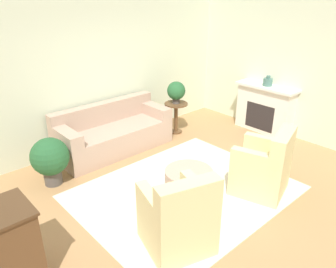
{
  "coord_description": "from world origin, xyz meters",
  "views": [
    {
      "loc": [
        -3.03,
        -2.96,
        2.85
      ],
      "look_at": [
        0.15,
        0.55,
        0.75
      ],
      "focal_mm": 35.0,
      "sensor_mm": 36.0,
      "label": 1
    }
  ],
  "objects": [
    {
      "name": "ground_plane",
      "position": [
        0.0,
        0.0,
        0.0
      ],
      "size": [
        16.0,
        16.0,
        0.0
      ],
      "primitive_type": "plane",
      "color": "#AD7F51"
    },
    {
      "name": "wall_back",
      "position": [
        0.0,
        2.48,
        1.4
      ],
      "size": [
        8.85,
        0.12,
        2.8
      ],
      "color": "beige",
      "rests_on": "ground_plane"
    },
    {
      "name": "wall_right",
      "position": [
        3.21,
        0.0,
        1.4
      ],
      "size": [
        0.12,
        10.29,
        2.8
      ],
      "color": "beige",
      "rests_on": "ground_plane"
    },
    {
      "name": "rug",
      "position": [
        0.0,
        0.0,
        0.01
      ],
      "size": [
        3.13,
        2.5,
        0.01
      ],
      "color": "beige",
      "rests_on": "ground_plane"
    },
    {
      "name": "couch",
      "position": [
        0.03,
        1.97,
        0.33
      ],
      "size": [
        2.18,
        0.86,
        0.88
      ],
      "color": "tan",
      "rests_on": "ground_plane"
    },
    {
      "name": "armchair_left",
      "position": [
        -0.89,
        -0.78,
        0.4
      ],
      "size": [
        0.92,
        0.92,
        1.02
      ],
      "color": "beige",
      "rests_on": "rug"
    },
    {
      "name": "armchair_right",
      "position": [
        0.89,
        -0.78,
        0.4
      ],
      "size": [
        0.92,
        0.92,
        1.02
      ],
      "color": "beige",
      "rests_on": "rug"
    },
    {
      "name": "ottoman_table",
      "position": [
        -0.02,
        -0.1,
        0.28
      ],
      "size": [
        0.71,
        0.71,
        0.42
      ],
      "color": "tan",
      "rests_on": "rug"
    },
    {
      "name": "side_table",
      "position": [
        1.48,
        1.77,
        0.44
      ],
      "size": [
        0.49,
        0.49,
        0.66
      ],
      "color": "brown",
      "rests_on": "ground_plane"
    },
    {
      "name": "fireplace",
      "position": [
        2.96,
        0.56,
        0.53
      ],
      "size": [
        0.44,
        1.31,
        1.01
      ],
      "color": "silver",
      "rests_on": "ground_plane"
    },
    {
      "name": "vase_mantel_near",
      "position": [
        2.95,
        0.56,
        1.1
      ],
      "size": [
        0.19,
        0.19,
        0.21
      ],
      "color": "#477066",
      "rests_on": "fireplace"
    },
    {
      "name": "potted_plant_on_side_table",
      "position": [
        1.48,
        1.77,
        0.92
      ],
      "size": [
        0.38,
        0.38,
        0.46
      ],
      "color": "#4C4742",
      "rests_on": "side_table"
    },
    {
      "name": "potted_plant_floor",
      "position": [
        -1.38,
        1.59,
        0.46
      ],
      "size": [
        0.59,
        0.59,
        0.78
      ],
      "color": "#4C4742",
      "rests_on": "ground_plane"
    }
  ]
}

